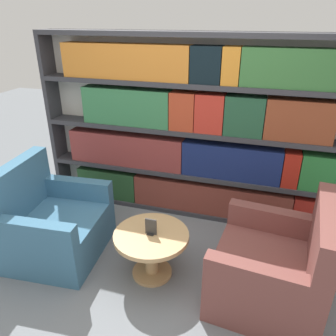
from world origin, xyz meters
name	(u,v)px	position (x,y,z in m)	size (l,w,h in m)	color
ground_plane	(145,297)	(0.00, 0.00, 0.00)	(14.00, 14.00, 0.00)	slate
bookshelf	(193,133)	(0.05, 1.45, 0.98)	(3.39, 0.30, 2.02)	silver
armchair_left	(52,225)	(-1.08, 0.32, 0.30)	(0.91, 0.97, 0.93)	#386684
armchair_right	(274,269)	(1.00, 0.32, 0.30)	(0.92, 0.98, 0.93)	brown
coffee_table	(151,245)	(-0.04, 0.29, 0.32)	(0.66, 0.66, 0.44)	tan
table_sign	(151,228)	(-0.04, 0.29, 0.51)	(0.10, 0.06, 0.15)	black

